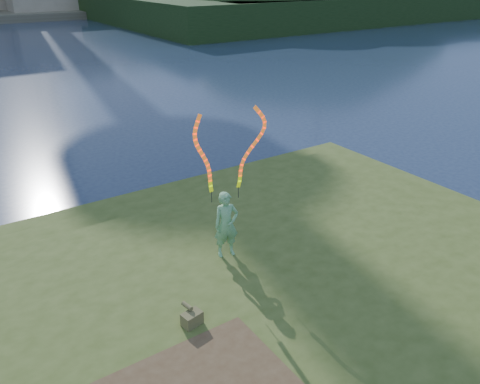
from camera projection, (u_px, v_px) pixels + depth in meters
ground at (221, 296)px, 11.92m from camera, size 320.00×320.00×0.00m
grassy_knoll at (277, 339)px, 10.05m from camera, size 20.00×18.00×0.80m
wooded_hill at (324, 14)px, 86.76m from camera, size 78.00×50.00×63.00m
woman_with_ribbons at (226, 206)px, 11.66m from camera, size 2.06×0.62×4.14m
canvas_bag at (192, 318)px, 9.75m from camera, size 0.46×0.52×0.40m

